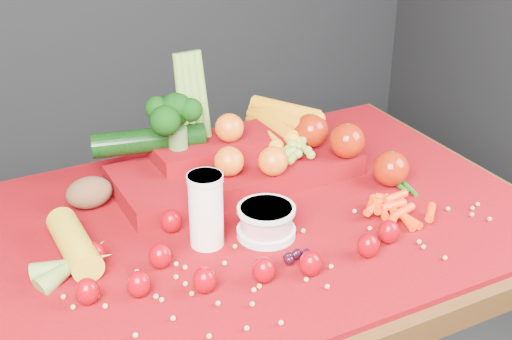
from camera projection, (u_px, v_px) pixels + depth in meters
name	position (u px, v px, depth m)	size (l,w,h in m)	color
table	(261.00, 259.00, 1.46)	(1.10, 0.80, 0.75)	#3B220D
red_cloth	(261.00, 216.00, 1.41)	(1.05, 0.75, 0.01)	#7A0407
milk_glass	(206.00, 208.00, 1.28)	(0.07, 0.07, 0.14)	white
yogurt_bowl	(266.00, 220.00, 1.32)	(0.11, 0.11, 0.06)	silver
strawberry_scatter	(221.00, 257.00, 1.23)	(0.58, 0.28, 0.05)	#9B0011
dark_grape_cluster	(300.00, 259.00, 1.24)	(0.06, 0.05, 0.03)	black
soybean_scatter	(314.00, 263.00, 1.25)	(0.84, 0.24, 0.01)	tan
corn_ear	(73.00, 258.00, 1.23)	(0.18, 0.23, 0.06)	gold
potato	(89.00, 193.00, 1.42)	(0.09, 0.07, 0.06)	brown
baby_carrot_pile	(396.00, 209.00, 1.39)	(0.17, 0.17, 0.03)	#F23608
green_bean_pile	(393.00, 179.00, 1.53)	(0.14, 0.12, 0.01)	#195513
produce_mound	(243.00, 153.00, 1.52)	(0.60, 0.37, 0.27)	#7A0407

